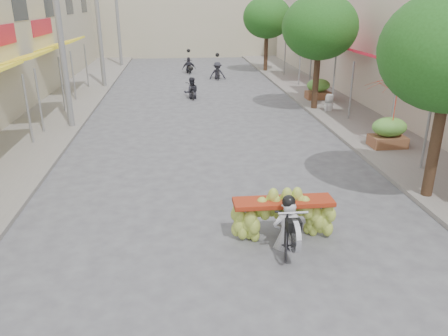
# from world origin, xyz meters

# --- Properties ---
(ground) EXTENTS (120.00, 120.00, 0.00)m
(ground) POSITION_xyz_m (0.00, 0.00, 0.00)
(ground) COLOR #57575C
(ground) RESTS_ON ground
(sidewalk_left) EXTENTS (4.00, 60.00, 0.12)m
(sidewalk_left) POSITION_xyz_m (-7.00, 15.00, 0.06)
(sidewalk_left) COLOR gray
(sidewalk_left) RESTS_ON ground
(sidewalk_right) EXTENTS (4.00, 60.00, 0.12)m
(sidewalk_right) POSITION_xyz_m (7.00, 15.00, 0.06)
(sidewalk_right) COLOR gray
(sidewalk_right) RESTS_ON ground
(far_building) EXTENTS (20.00, 6.00, 7.00)m
(far_building) POSITION_xyz_m (0.00, 38.00, 3.50)
(far_building) COLOR #B2A88C
(far_building) RESTS_ON ground
(utility_pole_mid) EXTENTS (0.60, 0.24, 8.00)m
(utility_pole_mid) POSITION_xyz_m (-5.40, 12.00, 4.03)
(utility_pole_mid) COLOR slate
(utility_pole_mid) RESTS_ON ground
(utility_pole_far) EXTENTS (0.60, 0.24, 8.00)m
(utility_pole_far) POSITION_xyz_m (-5.40, 21.00, 4.03)
(utility_pole_far) COLOR slate
(utility_pole_far) RESTS_ON ground
(utility_pole_back) EXTENTS (0.60, 0.24, 8.00)m
(utility_pole_back) POSITION_xyz_m (-5.40, 30.00, 4.03)
(utility_pole_back) COLOR slate
(utility_pole_back) RESTS_ON ground
(street_tree_mid) EXTENTS (3.40, 3.40, 5.25)m
(street_tree_mid) POSITION_xyz_m (5.40, 14.00, 3.78)
(street_tree_mid) COLOR #3A2719
(street_tree_mid) RESTS_ON ground
(street_tree_far) EXTENTS (3.40, 3.40, 5.25)m
(street_tree_far) POSITION_xyz_m (5.40, 26.00, 3.78)
(street_tree_far) COLOR #3A2719
(street_tree_far) RESTS_ON ground
(produce_crate_mid) EXTENTS (1.20, 0.88, 1.16)m
(produce_crate_mid) POSITION_xyz_m (6.20, 8.00, 0.71)
(produce_crate_mid) COLOR brown
(produce_crate_mid) RESTS_ON ground
(produce_crate_far) EXTENTS (1.20, 0.88, 1.16)m
(produce_crate_far) POSITION_xyz_m (6.20, 16.00, 0.71)
(produce_crate_far) COLOR brown
(produce_crate_far) RESTS_ON ground
(banana_motorbike) EXTENTS (2.20, 1.92, 2.05)m
(banana_motorbike) POSITION_xyz_m (1.14, 2.17, 0.69)
(banana_motorbike) COLOR black
(banana_motorbike) RESTS_ON ground
(market_umbrella) EXTENTS (2.52, 2.52, 1.96)m
(market_umbrella) POSITION_xyz_m (6.18, 7.74, 2.58)
(market_umbrella) COLOR red
(market_umbrella) RESTS_ON ground
(pedestrian) EXTENTS (0.87, 0.85, 1.55)m
(pedestrian) POSITION_xyz_m (5.94, 13.47, 0.89)
(pedestrian) COLOR silver
(pedestrian) RESTS_ON ground
(bg_motorbike_a) EXTENTS (0.84, 1.46, 1.95)m
(bg_motorbike_a) POSITION_xyz_m (-0.31, 17.37, 0.79)
(bg_motorbike_a) COLOR black
(bg_motorbike_a) RESTS_ON ground
(bg_motorbike_b) EXTENTS (1.06, 1.76, 1.95)m
(bg_motorbike_b) POSITION_xyz_m (1.63, 23.31, 0.84)
(bg_motorbike_b) COLOR black
(bg_motorbike_b) RESTS_ON ground
(bg_motorbike_c) EXTENTS (0.99, 1.57, 1.95)m
(bg_motorbike_c) POSITION_xyz_m (-0.17, 26.10, 0.81)
(bg_motorbike_c) COLOR black
(bg_motorbike_c) RESTS_ON ground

